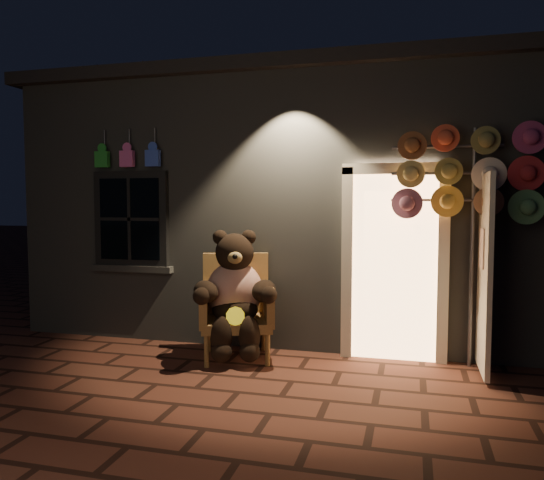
% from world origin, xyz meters
% --- Properties ---
extents(ground, '(60.00, 60.00, 0.00)m').
position_xyz_m(ground, '(0.00, 0.00, 0.00)').
color(ground, '#522A1F').
rests_on(ground, ground).
extents(shop_building, '(7.30, 5.95, 3.51)m').
position_xyz_m(shop_building, '(0.00, 3.99, 1.74)').
color(shop_building, slate).
rests_on(shop_building, ground).
extents(wicker_armchair, '(0.98, 0.94, 1.16)m').
position_xyz_m(wicker_armchair, '(-0.39, 1.11, 0.58)').
color(wicker_armchair, olive).
rests_on(wicker_armchair, ground).
extents(teddy_bear, '(0.95, 0.89, 1.39)m').
position_xyz_m(teddy_bear, '(-0.36, 0.96, 0.75)').
color(teddy_bear, '#B43413').
rests_on(teddy_bear, ground).
extents(hat_rack, '(1.48, 0.22, 2.56)m').
position_xyz_m(hat_rack, '(2.06, 1.28, 2.04)').
color(hat_rack, '#59595E').
rests_on(hat_rack, ground).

